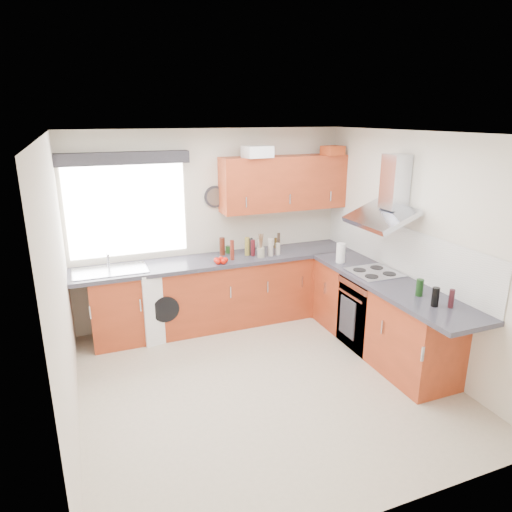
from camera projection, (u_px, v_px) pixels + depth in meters
name	position (u px, v px, depth m)	size (l,w,h in m)	color
ground_plane	(264.00, 382.00, 4.73)	(3.60, 3.60, 0.00)	beige
ceiling	(265.00, 133.00, 3.99)	(3.60, 3.60, 0.02)	white
wall_back	(212.00, 227.00, 5.96)	(3.60, 0.02, 2.50)	silver
wall_front	(378.00, 357.00, 2.76)	(3.60, 0.02, 2.50)	silver
wall_left	(62.00, 294.00, 3.73)	(0.02, 3.60, 2.50)	silver
wall_right	(416.00, 249.00, 4.99)	(0.02, 3.60, 2.50)	silver
window	(127.00, 211.00, 5.50)	(1.40, 0.02, 1.10)	white
window_blind	(124.00, 158.00, 5.23)	(1.50, 0.18, 0.14)	#26252A
splashback	(397.00, 248.00, 5.28)	(0.01, 3.00, 0.54)	white
base_cab_back	(212.00, 294.00, 5.91)	(3.00, 0.58, 0.86)	#933318
base_cab_corner	(321.00, 279.00, 6.46)	(0.60, 0.60, 0.86)	#933318
base_cab_right	(379.00, 316.00, 5.27)	(0.58, 2.10, 0.86)	#933318
worktop_back	(219.00, 260.00, 5.80)	(3.60, 0.62, 0.05)	#2F2E38
worktop_right	(390.00, 284.00, 5.00)	(0.62, 2.42, 0.05)	#2F2E38
sink	(110.00, 268.00, 5.32)	(0.84, 0.46, 0.10)	silver
oven	(371.00, 312.00, 5.40)	(0.56, 0.58, 0.85)	black
hob_plate	(374.00, 272.00, 5.25)	(0.52, 0.52, 0.01)	silver
extractor_hood	(388.00, 199.00, 5.04)	(0.52, 0.78, 0.66)	silver
upper_cabinets	(284.00, 183.00, 5.98)	(1.70, 0.35, 0.70)	#933318
washing_machine	(161.00, 300.00, 5.68)	(0.61, 0.59, 0.89)	white
wall_clock	(215.00, 197.00, 5.82)	(0.28, 0.28, 0.04)	#26252A
casserole	(257.00, 152.00, 5.61)	(0.34, 0.25, 0.14)	white
storage_box	(333.00, 150.00, 5.99)	(0.26, 0.21, 0.12)	#C9481D
utensil_pot	(261.00, 252.00, 5.82)	(0.09, 0.09, 0.13)	gray
kitchen_roll	(341.00, 253.00, 5.61)	(0.11, 0.11, 0.24)	white
tomato_cluster	(221.00, 261.00, 5.59)	(0.15, 0.15, 0.07)	red
jar_0	(271.00, 247.00, 5.87)	(0.07, 0.07, 0.23)	#ADA093
jar_1	(276.00, 243.00, 6.24)	(0.04, 0.04, 0.14)	brown
jar_2	(253.00, 248.00, 5.87)	(0.05, 0.05, 0.21)	#4C1016
jar_3	(279.00, 241.00, 6.14)	(0.04, 0.04, 0.23)	#3B2C21
jar_4	(259.00, 244.00, 6.13)	(0.07, 0.07, 0.16)	#BFB4A3
jar_5	(228.00, 250.00, 6.01)	(0.06, 0.06, 0.09)	#1F491A
jar_6	(222.00, 246.00, 5.90)	(0.07, 0.07, 0.23)	#4F1D10
jar_7	(278.00, 249.00, 5.93)	(0.06, 0.06, 0.15)	#B7AC9C
jar_8	(247.00, 246.00, 5.89)	(0.06, 0.06, 0.24)	olive
jar_9	(251.00, 247.00, 5.90)	(0.05, 0.05, 0.23)	black
jar_10	(232.00, 250.00, 5.70)	(0.05, 0.05, 0.25)	maroon
bottle_0	(420.00, 288.00, 4.57)	(0.07, 0.07, 0.17)	#133312
bottle_1	(435.00, 297.00, 4.32)	(0.07, 0.07, 0.19)	black
bottle_2	(451.00, 299.00, 4.29)	(0.05, 0.05, 0.18)	#3B151B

